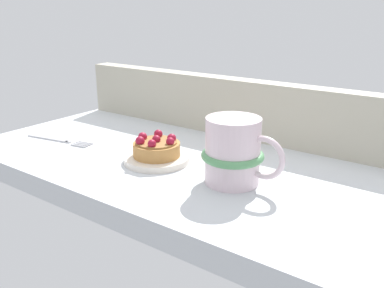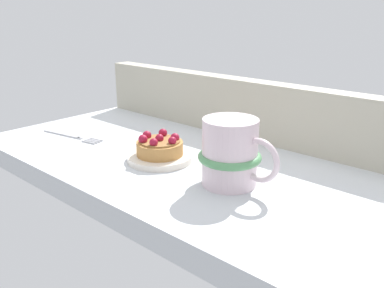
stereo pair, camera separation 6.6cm
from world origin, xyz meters
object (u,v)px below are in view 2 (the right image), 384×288
Objects in this scene: dessert_plate at (160,158)px; raspberry_tart at (160,146)px; coffee_mug at (231,153)px; dessert_fork at (72,136)px.

dessert_plate is 2.10cm from raspberry_tart.
dessert_plate is 0.87× the size of coffee_mug.
raspberry_tart is 0.52× the size of dessert_fork.
coffee_mug is (15.39, 0.03, 2.44)cm from raspberry_tart.
dessert_plate is at bearing -179.89° from coffee_mug.
raspberry_tart is 23.66cm from dessert_fork.
raspberry_tart is at bearing -179.87° from coffee_mug.
dessert_plate is 16.01cm from coffee_mug.
coffee_mug reaches higher than raspberry_tart.
coffee_mug is 0.85× the size of dessert_fork.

